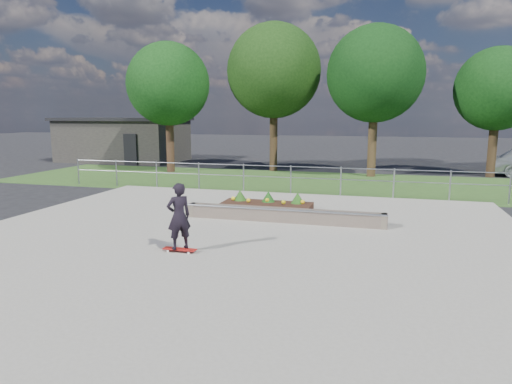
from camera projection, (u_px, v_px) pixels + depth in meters
ground at (232, 244)px, 11.43m from camera, size 120.00×120.00×0.00m
grass_verge at (305, 182)px, 21.88m from camera, size 30.00×8.00×0.02m
concrete_slab at (232, 243)px, 11.42m from camera, size 15.00×15.00×0.06m
fence at (291, 176)px, 18.42m from camera, size 20.06×0.06×1.20m
building at (124, 139)px, 31.96m from camera, size 8.40×5.40×3.00m
tree_far_left at (168, 84)px, 25.07m from camera, size 4.55×4.55×7.15m
tree_mid_left at (274, 71)px, 25.40m from camera, size 5.25×5.25×8.25m
tree_mid_right at (375, 74)px, 23.06m from camera, size 4.90×4.90×7.70m
tree_far_right at (497, 89)px, 23.03m from camera, size 4.20×4.20×6.60m
grind_ledge at (283, 215)px, 13.57m from camera, size 6.00×0.44×0.43m
planter_bed at (267, 205)px, 15.22m from camera, size 3.00×1.20×0.61m
skateboarder at (179, 217)px, 10.46m from camera, size 0.80×0.66×1.63m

